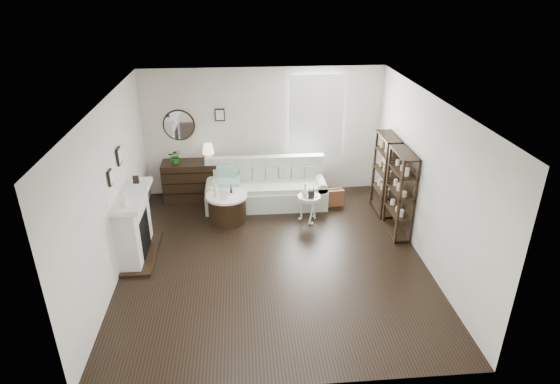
{
  "coord_description": "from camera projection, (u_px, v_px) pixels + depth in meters",
  "views": [
    {
      "loc": [
        -0.47,
        -6.72,
        4.41
      ],
      "look_at": [
        0.18,
        0.8,
        0.85
      ],
      "focal_mm": 30.0,
      "sensor_mm": 36.0,
      "label": 1
    }
  ],
  "objects": [
    {
      "name": "eiffel_drum",
      "position": [
        231.0,
        188.0,
        8.95
      ],
      "size": [
        0.13,
        0.13,
        0.2
      ],
      "primitive_type": null,
      "rotation": [
        0.0,
        0.0,
        0.13
      ],
      "color": "black",
      "rests_on": "drum_table"
    },
    {
      "name": "shelf_unit_far",
      "position": [
        385.0,
        174.0,
        9.21
      ],
      "size": [
        0.3,
        0.8,
        1.6
      ],
      "color": "black",
      "rests_on": "ground"
    },
    {
      "name": "drum_table",
      "position": [
        227.0,
        207.0,
        9.05
      ],
      "size": [
        0.8,
        0.8,
        0.55
      ],
      "rotation": [
        0.0,
        0.0,
        0.22
      ],
      "color": "black",
      "rests_on": "ground"
    },
    {
      "name": "dresser",
      "position": [
        193.0,
        180.0,
        9.9
      ],
      "size": [
        1.24,
        0.53,
        0.83
      ],
      "color": "black",
      "rests_on": "ground"
    },
    {
      "name": "pedestal_table",
      "position": [
        309.0,
        198.0,
        8.94
      ],
      "size": [
        0.44,
        0.44,
        0.54
      ],
      "rotation": [
        0.0,
        0.0,
        0.26
      ],
      "color": "silver",
      "rests_on": "ground"
    },
    {
      "name": "card_frame_ped",
      "position": [
        311.0,
        195.0,
        8.79
      ],
      "size": [
        0.12,
        0.06,
        0.15
      ],
      "primitive_type": "cube",
      "rotation": [
        -0.21,
        0.0,
        -0.12
      ],
      "color": "black",
      "rests_on": "pedestal_table"
    },
    {
      "name": "quilt",
      "position": [
        226.0,
        183.0,
        9.43
      ],
      "size": [
        0.56,
        0.46,
        0.14
      ],
      "primitive_type": "cube",
      "rotation": [
        0.0,
        0.0,
        -0.03
      ],
      "color": "teal",
      "rests_on": "sofa"
    },
    {
      "name": "table_lamp",
      "position": [
        208.0,
        153.0,
        9.67
      ],
      "size": [
        0.28,
        0.28,
        0.39
      ],
      "primitive_type": null,
      "rotation": [
        0.0,
        0.0,
        -0.14
      ],
      "color": "white",
      "rests_on": "dresser"
    },
    {
      "name": "fireplace",
      "position": [
        134.0,
        227.0,
        7.83
      ],
      "size": [
        0.5,
        1.4,
        1.84
      ],
      "color": "silver",
      "rests_on": "ground"
    },
    {
      "name": "potted_plant",
      "position": [
        175.0,
        156.0,
        9.59
      ],
      "size": [
        0.29,
        0.26,
        0.31
      ],
      "primitive_type": "imported",
      "rotation": [
        0.0,
        0.0,
        -0.06
      ],
      "color": "#1E5A19",
      "rests_on": "dresser"
    },
    {
      "name": "card_frame_drum",
      "position": [
        223.0,
        195.0,
        8.71
      ],
      "size": [
        0.14,
        0.05,
        0.18
      ],
      "primitive_type": "cube",
      "rotation": [
        -0.21,
        0.0,
        -0.0
      ],
      "color": "silver",
      "rests_on": "drum_table"
    },
    {
      "name": "shelf_unit_near",
      "position": [
        400.0,
        194.0,
        8.4
      ],
      "size": [
        0.3,
        0.8,
        1.6
      ],
      "color": "black",
      "rests_on": "ground"
    },
    {
      "name": "sofa",
      "position": [
        266.0,
        190.0,
        9.71
      ],
      "size": [
        2.46,
        0.85,
        0.96
      ],
      "color": "beige",
      "rests_on": "ground"
    },
    {
      "name": "bottle_drum",
      "position": [
        215.0,
        189.0,
        8.77
      ],
      "size": [
        0.08,
        0.08,
        0.33
      ],
      "primitive_type": "cylinder",
      "color": "silver",
      "rests_on": "drum_table"
    },
    {
      "name": "flask_ped",
      "position": [
        305.0,
        190.0,
        8.88
      ],
      "size": [
        0.14,
        0.14,
        0.26
      ],
      "primitive_type": null,
      "color": "silver",
      "rests_on": "pedestal_table"
    },
    {
      "name": "eiffel_ped",
      "position": [
        314.0,
        191.0,
        8.91
      ],
      "size": [
        0.13,
        0.13,
        0.19
      ],
      "primitive_type": null,
      "rotation": [
        0.0,
        0.0,
        -0.13
      ],
      "color": "black",
      "rests_on": "pedestal_table"
    },
    {
      "name": "room",
      "position": [
        299.0,
        120.0,
        9.78
      ],
      "size": [
        5.5,
        5.5,
        5.5
      ],
      "color": "black",
      "rests_on": "ground"
    },
    {
      "name": "suitcase",
      "position": [
        330.0,
        198.0,
        9.67
      ],
      "size": [
        0.55,
        0.25,
        0.36
      ],
      "primitive_type": "cube",
      "rotation": [
        0.0,
        0.0,
        0.13
      ],
      "color": "brown",
      "rests_on": "ground"
    }
  ]
}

